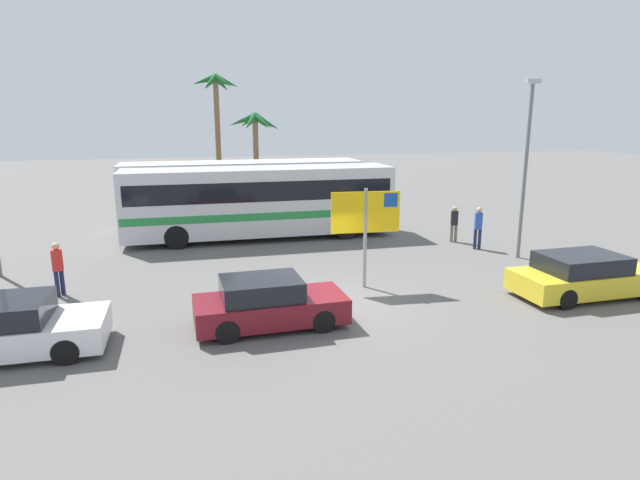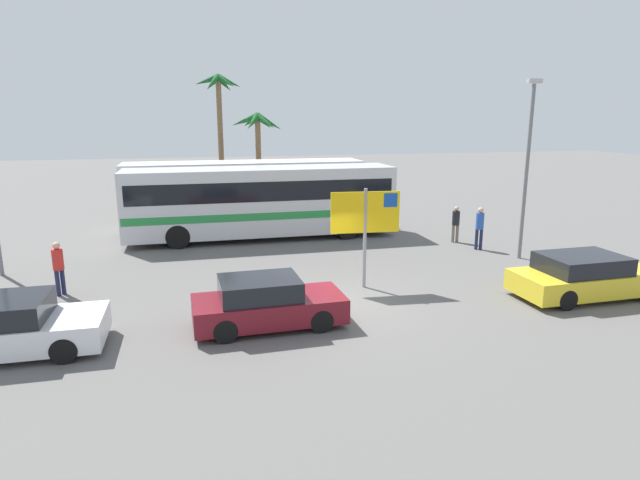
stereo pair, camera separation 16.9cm
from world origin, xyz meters
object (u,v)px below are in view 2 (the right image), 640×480
ferry_sign (367,216)px  car_maroon (267,303)px  pedestrian_crossing_lot (456,221)px  pedestrian_near_sign (58,264)px  car_white (9,327)px  pedestrian_by_bus (480,225)px  bus_front_coach (261,199)px  car_yellow (586,276)px  bus_rear_coach (245,189)px

ferry_sign → car_maroon: 4.67m
car_maroon → pedestrian_crossing_lot: bearing=37.0°
ferry_sign → pedestrian_near_sign: bearing=175.5°
car_white → pedestrian_by_bus: bearing=22.1°
bus_front_coach → pedestrian_by_bus: (8.41, -4.25, -0.74)m
pedestrian_near_sign → bus_front_coach: bearing=-95.8°
car_yellow → pedestrian_crossing_lot: pedestrian_crossing_lot is taller
bus_front_coach → pedestrian_crossing_lot: size_ratio=7.46×
car_maroon → pedestrian_near_sign: size_ratio=2.36×
car_yellow → pedestrian_by_bus: (-0.07, 6.08, 0.41)m
car_yellow → ferry_sign: bearing=157.2°
car_yellow → pedestrian_crossing_lot: (-0.39, 7.50, 0.29)m
ferry_sign → car_white: bearing=-159.7°
car_white → pedestrian_near_sign: (0.20, 4.18, 0.35)m
bus_rear_coach → car_white: (-6.92, -14.01, -1.15)m
bus_front_coach → bus_rear_coach: 3.48m
pedestrian_near_sign → car_yellow: bearing=-152.0°
car_white → pedestrian_crossing_lot: bearing=26.9°
ferry_sign → pedestrian_by_bus: (6.13, 3.61, -1.28)m
bus_rear_coach → pedestrian_crossing_lot: size_ratio=7.46×
pedestrian_near_sign → bus_rear_coach: bearing=-82.1°
pedestrian_crossing_lot → bus_front_coach: bearing=-96.9°
pedestrian_by_bus → car_white: bearing=134.7°
pedestrian_near_sign → pedestrian_by_bus: bearing=-130.0°
car_white → pedestrian_crossing_lot: 17.20m
pedestrian_near_sign → pedestrian_crossing_lot: (15.17, 3.54, -0.06)m
bus_rear_coach → pedestrian_near_sign: 11.93m
car_maroon → ferry_sign: bearing=33.3°
bus_rear_coach → bus_front_coach: bearing=-84.2°
bus_rear_coach → pedestrian_near_sign: bearing=-124.4°
car_white → pedestrian_by_bus: pedestrian_by_bus is taller
ferry_sign → pedestrian_crossing_lot: ferry_sign is taller
car_yellow → pedestrian_by_bus: bearing=89.7°
bus_rear_coach → car_maroon: bearing=-93.8°
bus_front_coach → pedestrian_by_bus: 9.45m
car_maroon → pedestrian_by_bus: (9.69, 6.11, 0.41)m
bus_front_coach → car_maroon: (-1.27, -10.36, -1.15)m
bus_rear_coach → pedestrian_crossing_lot: bus_rear_coach is taller
car_yellow → bus_front_coach: bearing=128.4°
bus_rear_coach → car_yellow: size_ratio=2.58×
bus_front_coach → car_white: bearing=-124.6°
ferry_sign → pedestrian_by_bus: 7.23m
bus_rear_coach → pedestrian_by_bus: (8.77, -7.71, -0.74)m
car_maroon → pedestrian_by_bus: bearing=30.4°
bus_rear_coach → car_white: bus_rear_coach is taller
car_white → pedestrian_near_sign: size_ratio=2.41×
bus_rear_coach → car_maroon: (-0.92, -13.82, -1.15)m
bus_rear_coach → pedestrian_near_sign: (-6.72, -9.83, -0.80)m
bus_front_coach → car_maroon: bus_front_coach is taller
bus_rear_coach → car_yellow: bus_rear_coach is taller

